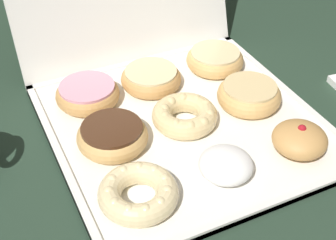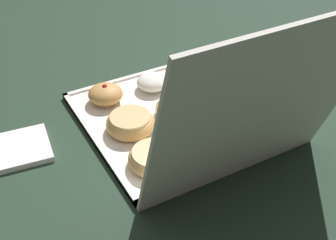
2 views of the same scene
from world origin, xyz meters
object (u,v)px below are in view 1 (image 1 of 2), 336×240
donut_box (184,126)px  glazed_ring_donut_7 (151,78)px  chocolate_frosted_donut_3 (113,137)px  cruller_donut_0 (138,193)px  glazed_ring_donut_8 (215,59)px  powdered_filled_donut_1 (223,166)px  cruller_donut_4 (187,116)px  glazed_ring_donut_5 (250,96)px  jelly_filled_donut_2 (300,139)px  pink_frosted_donut_6 (88,94)px

donut_box → glazed_ring_donut_7: size_ratio=3.90×
chocolate_frosted_donut_3 → cruller_donut_0: bearing=-94.3°
cruller_donut_0 → glazed_ring_donut_8: bearing=43.9°
powdered_filled_donut_1 → cruller_donut_4: powdered_filled_donut_1 is taller
glazed_ring_donut_5 → donut_box: bearing=178.3°
cruller_donut_4 → chocolate_frosted_donut_3: bearing=180.0°
jelly_filled_donut_2 → cruller_donut_4: bearing=134.3°
cruller_donut_0 → pink_frosted_donut_6: bearing=87.7°
chocolate_frosted_donut_3 → glazed_ring_donut_8: chocolate_frosted_donut_3 is taller
chocolate_frosted_donut_3 → powdered_filled_donut_1: bearing=-46.7°
donut_box → jelly_filled_donut_2: jelly_filled_donut_2 is taller
pink_frosted_donut_6 → glazed_ring_donut_8: bearing=0.9°
powdered_filled_donut_1 → pink_frosted_donut_6: size_ratio=0.72×
glazed_ring_donut_8 → powdered_filled_donut_1: bearing=-117.4°
cruller_donut_0 → jelly_filled_donut_2: bearing=-1.8°
pink_frosted_donut_6 → glazed_ring_donut_7: pink_frosted_donut_6 is taller
donut_box → glazed_ring_donut_7: glazed_ring_donut_7 is taller
donut_box → jelly_filled_donut_2: bearing=-46.2°
cruller_donut_0 → glazed_ring_donut_8: size_ratio=1.02×
cruller_donut_0 → glazed_ring_donut_8: glazed_ring_donut_8 is taller
donut_box → glazed_ring_donut_7: (-0.01, 0.13, 0.02)m
glazed_ring_donut_5 → powdered_filled_donut_1: bearing=-135.2°
glazed_ring_donut_5 → chocolate_frosted_donut_3: bearing=-180.0°
donut_box → pink_frosted_donut_6: size_ratio=3.87×
chocolate_frosted_donut_3 → glazed_ring_donut_5: (0.26, 0.00, 0.00)m
glazed_ring_donut_8 → jelly_filled_donut_2: bearing=-90.4°
powdered_filled_donut_1 → glazed_ring_donut_7: 0.26m
pink_frosted_donut_6 → glazed_ring_donut_8: same height
cruller_donut_0 → donut_box: bearing=43.1°
donut_box → glazed_ring_donut_7: bearing=92.4°
powdered_filled_donut_1 → jelly_filled_donut_2: (0.14, -0.00, 0.00)m
glazed_ring_donut_7 → cruller_donut_4: bearing=-87.0°
glazed_ring_donut_5 → glazed_ring_donut_7: (-0.13, 0.13, -0.00)m
powdered_filled_donut_1 → glazed_ring_donut_7: size_ratio=0.73×
chocolate_frosted_donut_3 → jelly_filled_donut_2: bearing=-27.1°
jelly_filled_donut_2 → chocolate_frosted_donut_3: size_ratio=0.76×
glazed_ring_donut_5 → pink_frosted_donut_6: bearing=152.6°
donut_box → cruller_donut_4: cruller_donut_4 is taller
pink_frosted_donut_6 → glazed_ring_donut_8: (0.26, 0.00, -0.00)m
donut_box → pink_frosted_donut_6: (-0.13, 0.13, 0.02)m
donut_box → jelly_filled_donut_2: (0.13, -0.14, 0.03)m
cruller_donut_0 → chocolate_frosted_donut_3: (0.01, 0.13, 0.00)m
jelly_filled_donut_2 → glazed_ring_donut_7: (-0.14, 0.27, -0.01)m
jelly_filled_donut_2 → chocolate_frosted_donut_3: 0.30m
chocolate_frosted_donut_3 → glazed_ring_donut_7: 0.18m
cruller_donut_0 → jelly_filled_donut_2: (0.27, -0.01, 0.01)m
powdered_filled_donut_1 → glazed_ring_donut_5: (0.13, 0.13, 0.00)m
donut_box → cruller_donut_4: size_ratio=3.97×
pink_frosted_donut_6 → donut_box: bearing=-45.1°
powdered_filled_donut_1 → glazed_ring_donut_7: bearing=90.1°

